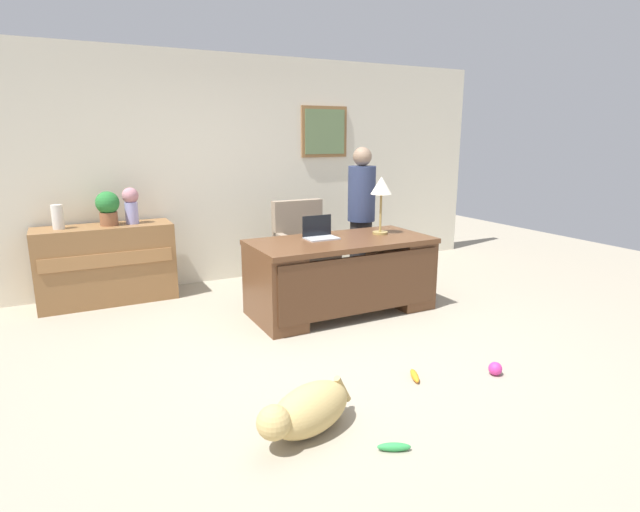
% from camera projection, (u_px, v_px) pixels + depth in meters
% --- Properties ---
extents(ground_plane, '(12.00, 12.00, 0.00)m').
position_uv_depth(ground_plane, '(341.00, 349.00, 4.28)').
color(ground_plane, '#9E937F').
extents(back_wall, '(7.00, 0.16, 2.70)m').
position_uv_depth(back_wall, '(239.00, 169.00, 6.22)').
color(back_wall, beige).
rests_on(back_wall, ground_plane).
extents(desk, '(1.82, 0.87, 0.75)m').
position_uv_depth(desk, '(342.00, 273.00, 5.09)').
color(desk, brown).
rests_on(desk, ground_plane).
extents(credenza, '(1.38, 0.50, 0.84)m').
position_uv_depth(credenza, '(107.00, 264.00, 5.41)').
color(credenza, olive).
rests_on(credenza, ground_plane).
extents(armchair, '(0.60, 0.59, 1.03)m').
position_uv_depth(armchair, '(304.00, 251.00, 5.81)').
color(armchair, gray).
rests_on(armchair, ground_plane).
extents(person_standing, '(0.32, 0.32, 1.64)m').
position_uv_depth(person_standing, '(361.00, 216.00, 5.93)').
color(person_standing, '#262323').
rests_on(person_standing, ground_plane).
extents(dog_lying, '(0.73, 0.48, 0.30)m').
position_uv_depth(dog_lying, '(306.00, 411.00, 3.02)').
color(dog_lying, tan).
rests_on(dog_lying, ground_plane).
extents(laptop, '(0.32, 0.22, 0.22)m').
position_uv_depth(laptop, '(320.00, 233.00, 5.06)').
color(laptop, '#B2B5BA').
rests_on(laptop, desk).
extents(desk_lamp, '(0.22, 0.22, 0.60)m').
position_uv_depth(desk_lamp, '(381.00, 189.00, 5.19)').
color(desk_lamp, '#9E8447').
rests_on(desk_lamp, desk).
extents(vase_with_flowers, '(0.17, 0.17, 0.39)m').
position_uv_depth(vase_with_flowers, '(131.00, 204.00, 5.40)').
color(vase_with_flowers, '#9D9BD6').
rests_on(vase_with_flowers, credenza).
extents(vase_empty, '(0.11, 0.11, 0.25)m').
position_uv_depth(vase_empty, '(58.00, 217.00, 5.10)').
color(vase_empty, silver).
rests_on(vase_empty, credenza).
extents(potted_plant, '(0.24, 0.24, 0.36)m').
position_uv_depth(potted_plant, '(108.00, 207.00, 5.30)').
color(potted_plant, brown).
rests_on(potted_plant, credenza).
extents(dog_toy_ball, '(0.10, 0.10, 0.10)m').
position_uv_depth(dog_toy_ball, '(495.00, 369.00, 3.80)').
color(dog_toy_ball, '#D8338C').
rests_on(dog_toy_ball, ground_plane).
extents(dog_toy_bone, '(0.20, 0.13, 0.05)m').
position_uv_depth(dog_toy_bone, '(394.00, 447.00, 2.89)').
color(dog_toy_bone, green).
rests_on(dog_toy_bone, ground_plane).
extents(dog_toy_plush, '(0.13, 0.20, 0.05)m').
position_uv_depth(dog_toy_plush, '(415.00, 376.00, 3.74)').
color(dog_toy_plush, orange).
rests_on(dog_toy_plush, ground_plane).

